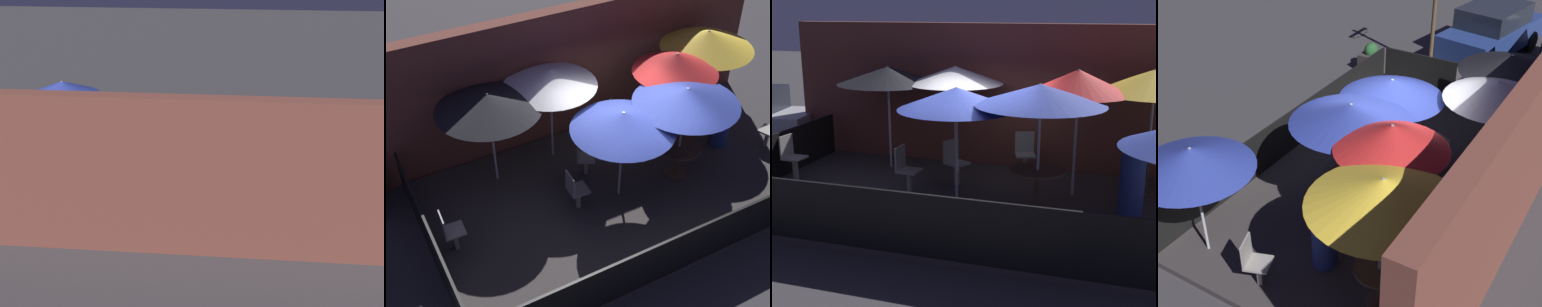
{
  "view_description": "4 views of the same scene",
  "coord_description": "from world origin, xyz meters",
  "views": [
    {
      "loc": [
        -1.2,
        11.78,
        6.14
      ],
      "look_at": [
        -0.11,
        0.23,
        1.09
      ],
      "focal_mm": 50.0,
      "sensor_mm": 36.0,
      "label": 1
    },
    {
      "loc": [
        -5.02,
        -7.11,
        8.06
      ],
      "look_at": [
        -0.96,
        0.38,
        1.16
      ],
      "focal_mm": 50.0,
      "sensor_mm": 36.0,
      "label": 2
    },
    {
      "loc": [
        2.72,
        -8.9,
        3.59
      ],
      "look_at": [
        0.01,
        -0.4,
        1.14
      ],
      "focal_mm": 50.0,
      "sensor_mm": 36.0,
      "label": 3
    },
    {
      "loc": [
        8.28,
        4.07,
        6.67
      ],
      "look_at": [
        1.04,
        -0.31,
        1.17
      ],
      "focal_mm": 50.0,
      "sensor_mm": 36.0,
      "label": 4
    }
  ],
  "objects": [
    {
      "name": "patio_umbrella_0",
      "position": [
        1.26,
        -0.15,
        2.19
      ],
      "size": [
        2.21,
        2.21,
        2.25
      ],
      "color": "#B2B2B7",
      "rests_on": "patio_deck"
    },
    {
      "name": "fence_front",
      "position": [
        0.0,
        -2.38,
        0.59
      ],
      "size": [
        8.39,
        0.05,
        0.95
      ],
      "color": "black",
      "rests_on": "patio_deck"
    },
    {
      "name": "patio_chair_3",
      "position": [
        -3.85,
        0.07,
        0.64
      ],
      "size": [
        0.42,
        0.42,
        0.95
      ],
      "rotation": [
        0.0,
        0.0,
        -0.04
      ],
      "color": "gray",
      "rests_on": "patio_deck"
    },
    {
      "name": "patio_umbrella_1",
      "position": [
        3.09,
        1.45,
        2.28
      ],
      "size": [
        2.21,
        2.21,
        2.38
      ],
      "color": "#B2B2B7",
      "rests_on": "patio_deck"
    },
    {
      "name": "patio_umbrella_4",
      "position": [
        -2.35,
        1.59,
        2.17
      ],
      "size": [
        2.19,
        2.19,
        2.24
      ],
      "color": "#B2B2B7",
      "rests_on": "patio_deck"
    },
    {
      "name": "ground_plane",
      "position": [
        0.0,
        0.0,
        0.0
      ],
      "size": [
        60.0,
        60.0,
        0.0
      ],
      "primitive_type": "plane",
      "color": "#383538"
    },
    {
      "name": "patio_umbrella_6",
      "position": [
        -0.22,
        -0.11,
        2.04
      ],
      "size": [
        2.1,
        2.1,
        2.12
      ],
      "color": "#B2B2B7",
      "rests_on": "patio_deck"
    },
    {
      "name": "patron_0",
      "position": [
        2.82,
        0.27,
        0.69
      ],
      "size": [
        0.58,
        0.58,
        1.29
      ],
      "rotation": [
        0.0,
        0.0,
        5.79
      ],
      "color": "navy",
      "rests_on": "patio_deck"
    },
    {
      "name": "patio_umbrella_5",
      "position": [
        -0.88,
        1.77,
        2.21
      ],
      "size": [
        2.04,
        2.04,
        2.27
      ],
      "color": "#B2B2B7",
      "rests_on": "patio_deck"
    },
    {
      "name": "dining_table_1",
      "position": [
        3.09,
        1.45,
        0.68
      ],
      "size": [
        0.8,
        0.8,
        0.72
      ],
      "color": "#4C3828",
      "rests_on": "patio_deck"
    },
    {
      "name": "dining_table_0",
      "position": [
        1.26,
        -0.15,
        0.74
      ],
      "size": [
        0.96,
        0.96,
        0.77
      ],
      "color": "#4C3828",
      "rests_on": "patio_deck"
    },
    {
      "name": "patio_chair_1",
      "position": [
        -0.58,
        0.84,
        0.62
      ],
      "size": [
        0.54,
        0.54,
        0.91
      ],
      "rotation": [
        0.0,
        0.0,
        -0.49
      ],
      "color": "gray",
      "rests_on": "patio_deck"
    },
    {
      "name": "building_wall",
      "position": [
        0.0,
        2.65,
        1.63
      ],
      "size": [
        10.19,
        0.36,
        3.25
      ],
      "color": "brown",
      "rests_on": "ground_plane"
    },
    {
      "name": "fence_side_left",
      "position": [
        -4.25,
        0.0,
        0.59
      ],
      "size": [
        0.05,
        4.65,
        0.95
      ],
      "color": "black",
      "rests_on": "patio_deck"
    },
    {
      "name": "patio_chair_0",
      "position": [
        0.66,
        1.76,
        0.64
      ],
      "size": [
        0.5,
        0.5,
        0.95
      ],
      "rotation": [
        0.0,
        0.0,
        -1.27
      ],
      "color": "gray",
      "rests_on": "patio_deck"
    },
    {
      "name": "patio_chair_2",
      "position": [
        -1.25,
        -0.05,
        0.64
      ],
      "size": [
        0.42,
        0.42,
        0.95
      ],
      "rotation": [
        0.0,
        0.0,
        -0.04
      ],
      "color": "gray",
      "rests_on": "patio_deck"
    },
    {
      "name": "patio_umbrella_3",
      "position": [
        1.76,
        0.9,
        2.28
      ],
      "size": [
        1.91,
        1.91,
        2.39
      ],
      "color": "#B2B2B7",
      "rests_on": "patio_deck"
    },
    {
      "name": "patio_deck",
      "position": [
        0.0,
        0.0,
        0.06
      ],
      "size": [
        8.59,
        4.85,
        0.12
      ],
      "color": "#383333",
      "rests_on": "ground_plane"
    }
  ]
}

